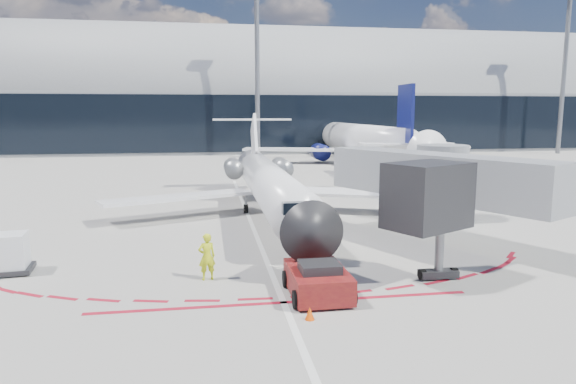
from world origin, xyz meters
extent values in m
plane|color=gray|center=(0.00, 0.00, 0.00)|extent=(260.00, 260.00, 0.00)
cube|color=silver|center=(0.00, 2.00, 0.01)|extent=(0.25, 40.00, 0.01)
cube|color=maroon|center=(0.00, -11.50, 0.01)|extent=(14.00, 0.25, 0.01)
cube|color=gray|center=(0.00, 65.00, 5.00)|extent=(150.00, 24.00, 10.00)
cylinder|color=gray|center=(0.00, 65.00, 10.00)|extent=(150.00, 24.00, 24.00)
cube|color=black|center=(0.00, 52.95, 5.00)|extent=(150.00, 0.20, 9.00)
cube|color=gray|center=(9.00, -4.50, 3.60)|extent=(8.22, 12.61, 2.30)
cube|color=black|center=(5.95, -10.24, 3.60)|extent=(3.86, 3.44, 2.60)
cylinder|color=slate|center=(6.75, -9.84, 1.20)|extent=(0.36, 0.36, 2.40)
cube|color=black|center=(6.75, -9.84, 0.22)|extent=(1.60, 0.60, 0.30)
cylinder|color=gray|center=(12.05, 1.24, 2.40)|extent=(3.20, 3.20, 4.80)
cylinder|color=black|center=(12.05, 1.24, 0.25)|extent=(4.00, 4.00, 0.50)
cylinder|color=slate|center=(5.00, 48.00, 12.50)|extent=(0.70, 0.70, 25.00)
cylinder|color=slate|center=(55.00, 48.00, 12.50)|extent=(0.70, 0.70, 25.00)
cylinder|color=white|center=(1.34, 3.04, 2.22)|extent=(2.55, 20.79, 2.55)
cone|color=black|center=(1.34, -8.67, 2.22)|extent=(2.55, 2.65, 2.55)
cone|color=white|center=(1.34, 15.14, 2.22)|extent=(2.55, 3.40, 2.55)
cube|color=black|center=(1.34, -7.16, 2.74)|extent=(1.61, 1.32, 0.52)
cube|color=white|center=(-4.52, 4.46, 1.37)|extent=(10.12, 6.00, 0.29)
cube|color=white|center=(7.20, 4.46, 1.37)|extent=(10.12, 6.00, 0.29)
cube|color=white|center=(1.34, 14.19, 4.49)|extent=(0.24, 4.43, 4.51)
cube|color=white|center=(1.34, 16.18, 6.19)|extent=(6.80, 1.51, 0.15)
cylinder|color=slate|center=(-0.60, 11.36, 2.46)|extent=(1.42, 3.21, 1.42)
cylinder|color=slate|center=(3.28, 11.36, 2.46)|extent=(1.42, 3.21, 1.42)
cylinder|color=black|center=(1.34, -5.65, 0.26)|extent=(0.21, 0.53, 0.53)
cylinder|color=black|center=(-0.08, 5.41, 0.30)|extent=(0.28, 0.60, 0.60)
cylinder|color=black|center=(2.76, 5.41, 0.30)|extent=(0.28, 0.60, 0.60)
cylinder|color=slate|center=(1.34, -5.65, 0.52)|extent=(0.17, 0.17, 1.04)
cube|color=#590C11|center=(1.37, -10.97, 0.57)|extent=(2.10, 3.34, 0.94)
cube|color=black|center=(1.38, -11.28, 1.20)|extent=(1.46, 1.26, 0.36)
cylinder|color=slate|center=(1.36, -8.69, 0.36)|extent=(0.12, 2.70, 0.10)
cylinder|color=black|center=(0.39, -12.12, 0.33)|extent=(0.30, 0.67, 0.67)
cylinder|color=black|center=(2.37, -12.11, 0.33)|extent=(0.30, 0.67, 0.67)
cylinder|color=black|center=(0.38, -9.84, 0.33)|extent=(0.30, 0.67, 0.67)
cylinder|color=black|center=(2.35, -9.82, 0.33)|extent=(0.30, 0.67, 0.67)
imported|color=#CDDE17|center=(-2.73, -8.44, 0.98)|extent=(0.80, 0.62, 1.96)
cube|color=black|center=(-11.12, -6.26, 0.17)|extent=(2.01, 1.77, 0.20)
cube|color=silver|center=(-11.12, -6.26, 0.99)|extent=(1.62, 1.54, 1.47)
cylinder|color=black|center=(-10.32, -6.76, 0.09)|extent=(0.11, 0.19, 0.18)
cylinder|color=black|center=(-10.46, -5.58, 0.09)|extent=(0.11, 0.19, 0.18)
cone|color=#F04905|center=(-12.71, -2.72, 0.21)|extent=(0.31, 0.31, 0.43)
cone|color=#F04905|center=(0.63, -13.17, 0.22)|extent=(0.32, 0.32, 0.45)
camera|label=1|loc=(-2.63, -29.10, 6.87)|focal=32.00mm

